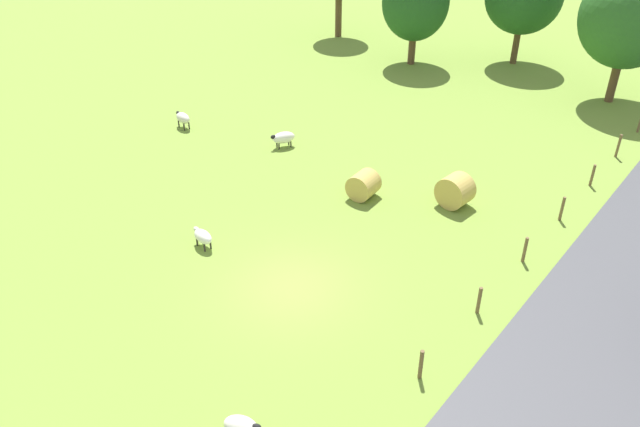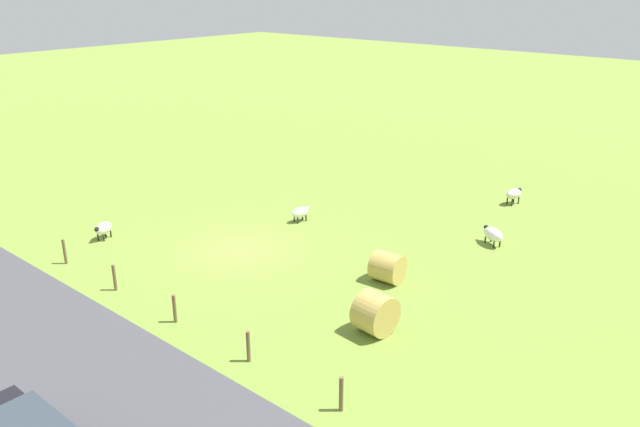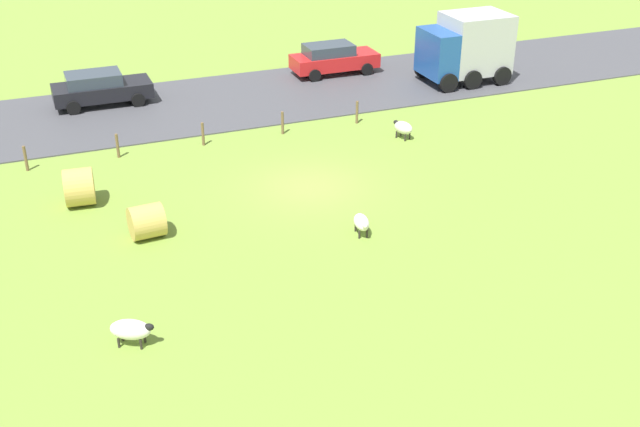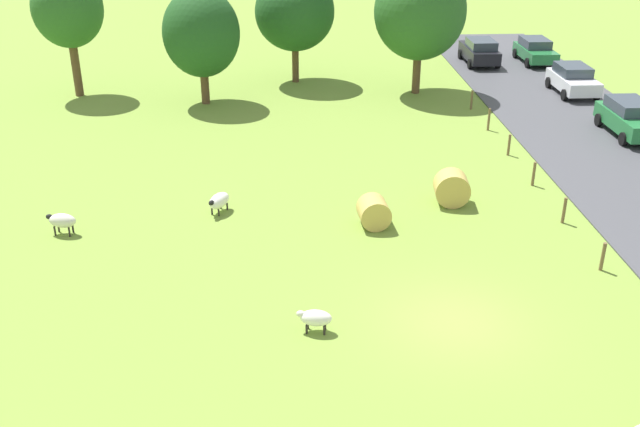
# 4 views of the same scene
# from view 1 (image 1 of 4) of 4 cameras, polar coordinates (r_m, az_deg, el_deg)

# --- Properties ---
(ground_plane) EXTENTS (160.00, 160.00, 0.00)m
(ground_plane) POSITION_cam_1_polar(r_m,az_deg,el_deg) (21.30, -2.50, -6.74)
(ground_plane) COLOR olive
(sheep_0) EXTENTS (1.08, 0.82, 0.77)m
(sheep_0) POSITION_cam_1_polar(r_m,az_deg,el_deg) (16.64, -7.21, -18.78)
(sheep_0) COLOR silver
(sheep_0) RESTS_ON ground_plane
(sheep_1) EXTENTS (1.06, 0.61, 0.70)m
(sheep_1) POSITION_cam_1_polar(r_m,az_deg,el_deg) (23.32, -10.69, -2.08)
(sheep_1) COLOR white
(sheep_1) RESTS_ON ground_plane
(sheep_2) EXTENTS (1.16, 0.71, 0.82)m
(sheep_2) POSITION_cam_1_polar(r_m,az_deg,el_deg) (33.06, -12.45, 8.54)
(sheep_2) COLOR silver
(sheep_2) RESTS_ON ground_plane
(sheep_3) EXTENTS (1.02, 1.24, 0.77)m
(sheep_3) POSITION_cam_1_polar(r_m,az_deg,el_deg) (30.32, -3.37, 6.95)
(sheep_3) COLOR white
(sheep_3) RESTS_ON ground_plane
(hay_bale_0) EXTENTS (1.22, 1.17, 1.14)m
(hay_bale_0) POSITION_cam_1_polar(r_m,az_deg,el_deg) (26.02, 4.00, 2.61)
(hay_bale_0) COLOR tan
(hay_bale_0) RESTS_ON ground_plane
(hay_bale_1) EXTENTS (1.45, 1.14, 1.37)m
(hay_bale_1) POSITION_cam_1_polar(r_m,az_deg,el_deg) (25.91, 12.27, 2.04)
(hay_bale_1) COLOR tan
(hay_bale_1) RESTS_ON ground_plane
(tree_2) EXTENTS (5.21, 5.21, 7.46)m
(tree_2) POSITION_cam_1_polar(r_m,az_deg,el_deg) (38.12, 26.53, 15.81)
(tree_2) COLOR brown
(tree_2) RESTS_ON ground_plane
(tree_3) EXTENTS (4.20, 4.20, 6.34)m
(tree_3) POSITION_cam_1_polar(r_m,az_deg,el_deg) (41.37, 8.75, 18.59)
(tree_3) COLOR brown
(tree_3) RESTS_ON ground_plane
(fence_post_1) EXTENTS (0.12, 0.12, 1.02)m
(fence_post_1) POSITION_cam_1_polar(r_m,az_deg,el_deg) (18.14, 9.23, -13.48)
(fence_post_1) COLOR brown
(fence_post_1) RESTS_ON ground_plane
(fence_post_2) EXTENTS (0.12, 0.12, 1.01)m
(fence_post_2) POSITION_cam_1_polar(r_m,az_deg,el_deg) (20.58, 14.36, -7.71)
(fence_post_2) COLOR brown
(fence_post_2) RESTS_ON ground_plane
(fence_post_3) EXTENTS (0.12, 0.12, 1.02)m
(fence_post_3) POSITION_cam_1_polar(r_m,az_deg,el_deg) (23.31, 18.26, -3.16)
(fence_post_3) COLOR brown
(fence_post_3) RESTS_ON ground_plane
(fence_post_4) EXTENTS (0.12, 0.12, 1.04)m
(fence_post_4) POSITION_cam_1_polar(r_m,az_deg,el_deg) (26.23, 21.28, 0.42)
(fence_post_4) COLOR brown
(fence_post_4) RESTS_ON ground_plane
(fence_post_5) EXTENTS (0.12, 0.12, 1.01)m
(fence_post_5) POSITION_cam_1_polar(r_m,az_deg,el_deg) (29.31, 23.68, 3.22)
(fence_post_5) COLOR brown
(fence_post_5) RESTS_ON ground_plane
(fence_post_6) EXTENTS (0.12, 0.12, 1.14)m
(fence_post_6) POSITION_cam_1_polar(r_m,az_deg,el_deg) (32.45, 25.66, 5.61)
(fence_post_6) COLOR brown
(fence_post_6) RESTS_ON ground_plane
(fence_post_7) EXTENTS (0.12, 0.12, 1.06)m
(fence_post_7) POSITION_cam_1_polar(r_m,az_deg,el_deg) (35.70, 27.25, 7.41)
(fence_post_7) COLOR brown
(fence_post_7) RESTS_ON ground_plane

